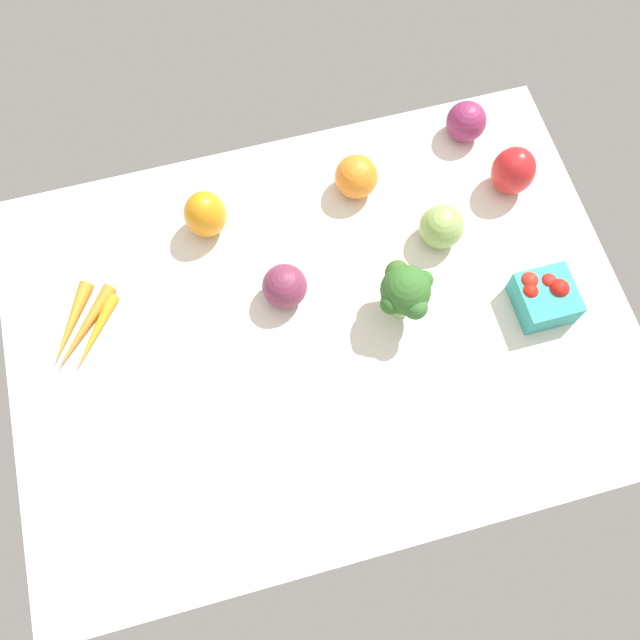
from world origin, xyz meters
TOP-DOWN VIEW (x-y plane):
  - tablecloth at (0.00, 0.00)cm, footprint 104.00×76.00cm
  - heirloom_tomato_green at (24.54, 10.63)cm, footprint 7.70×7.70cm
  - bell_pepper_red at (40.09, 17.53)cm, footprint 10.89×10.89cm
  - red_onion_center at (-4.31, 6.69)cm, footprint 7.58×7.58cm
  - bell_pepper_orange at (-14.34, 23.01)cm, footprint 7.85×7.85cm
  - heirloom_tomato_orange at (13.12, 24.08)cm, footprint 7.80×7.80cm
  - red_onion_near_basket at (36.08, 30.44)cm, footprint 7.43×7.43cm
  - carrot_bunch at (-38.62, 9.19)cm, footprint 13.14×16.25cm
  - broccoli_head at (13.94, -0.67)cm, footprint 9.48×10.60cm
  - berry_basket at (37.10, -5.91)cm, footprint 9.24×9.24cm

SIDE VIEW (x-z plane):
  - tablecloth at x=0.00cm, z-range 0.00..2.00cm
  - carrot_bunch at x=-38.62cm, z-range 1.92..4.49cm
  - berry_basket at x=37.10cm, z-range 1.73..8.64cm
  - red_onion_near_basket at x=36.08cm, z-range 2.00..9.43cm
  - red_onion_center at x=-4.31cm, z-range 2.00..9.58cm
  - heirloom_tomato_green at x=24.54cm, z-range 2.00..9.70cm
  - heirloom_tomato_orange at x=13.12cm, z-range 2.00..9.80cm
  - bell_pepper_orange at x=-14.34cm, z-range 2.00..11.35cm
  - bell_pepper_red at x=40.09cm, z-range 2.00..11.63cm
  - broccoli_head at x=13.94cm, z-range 3.52..15.50cm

